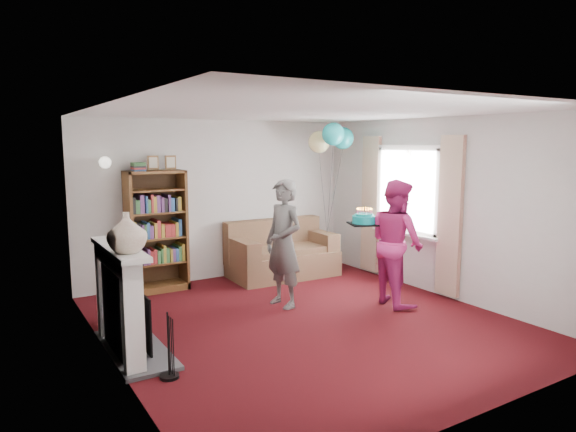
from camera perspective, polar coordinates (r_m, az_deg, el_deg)
ground at (r=6.33m, az=2.05°, el=-11.68°), size 5.00×5.00×0.00m
wall_back at (r=8.21m, az=-7.65°, el=1.80°), size 4.50×0.02×2.50m
wall_left at (r=5.14m, az=-19.36°, el=-2.36°), size 0.02×5.00×2.50m
wall_right at (r=7.51m, az=16.63°, el=0.94°), size 0.02×5.00×2.50m
ceiling at (r=5.97m, az=2.17°, el=11.58°), size 4.50×5.00×0.01m
fireplace at (r=5.53m, az=-17.67°, el=-9.43°), size 0.55×1.80×1.12m
window_bay at (r=7.88m, az=13.10°, el=1.05°), size 0.14×2.02×2.20m
wall_sconce at (r=7.49m, az=-19.67°, el=5.63°), size 0.16×0.23×0.16m
bookcase at (r=7.69m, az=-14.48°, el=-1.70°), size 0.83×0.42×1.97m
sofa at (r=8.37m, az=-0.81°, el=-4.35°), size 1.70×0.90×0.90m
wicker_basket at (r=6.51m, az=-17.87°, el=-9.88°), size 0.43×0.43×0.39m
person_striped at (r=6.72m, az=-0.48°, el=-3.06°), size 0.50×0.67×1.68m
person_magenta at (r=6.96m, az=11.96°, el=-2.88°), size 0.76×0.91×1.67m
birthday_cake at (r=6.97m, az=8.47°, el=-0.40°), size 0.39×0.39×0.22m
balloons at (r=8.27m, az=4.88°, el=8.62°), size 0.68×0.74×1.79m
mantel_vase at (r=5.02m, az=-17.47°, el=-1.76°), size 0.46×0.46×0.38m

